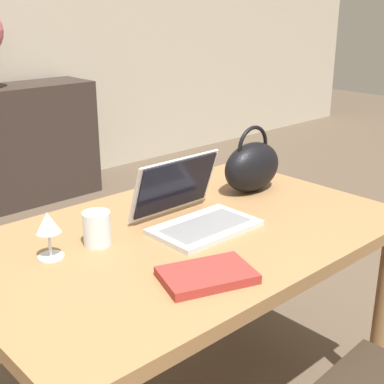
{
  "coord_description": "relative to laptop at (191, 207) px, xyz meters",
  "views": [
    {
      "loc": [
        -0.92,
        -0.53,
        1.38
      ],
      "look_at": [
        0.1,
        0.58,
        0.84
      ],
      "focal_mm": 50.0,
      "sensor_mm": 36.0,
      "label": 1
    }
  ],
  "objects": [
    {
      "name": "dining_table",
      "position": [
        -0.05,
        -0.03,
        -0.14
      ],
      "size": [
        1.33,
        0.84,
        0.72
      ],
      "color": "olive",
      "rests_on": "ground_plane"
    },
    {
      "name": "sideboard",
      "position": [
        0.48,
        2.42,
        -0.36
      ],
      "size": [
        1.22,
        0.4,
        0.84
      ],
      "color": "#332823",
      "rests_on": "ground_plane"
    },
    {
      "name": "laptop",
      "position": [
        0.0,
        0.0,
        0.0
      ],
      "size": [
        0.32,
        0.28,
        0.2
      ],
      "color": "silver",
      "rests_on": "dining_table"
    },
    {
      "name": "drinking_glass",
      "position": [
        -0.3,
        0.07,
        -0.01
      ],
      "size": [
        0.08,
        0.08,
        0.1
      ],
      "color": "silver",
      "rests_on": "dining_table"
    },
    {
      "name": "wine_glass",
      "position": [
        -0.44,
        0.08,
        0.04
      ],
      "size": [
        0.07,
        0.07,
        0.13
      ],
      "color": "silver",
      "rests_on": "dining_table"
    },
    {
      "name": "handbag",
      "position": [
        0.38,
        0.08,
        0.04
      ],
      "size": [
        0.25,
        0.13,
        0.24
      ],
      "color": "black",
      "rests_on": "dining_table"
    },
    {
      "name": "book",
      "position": [
        -0.21,
        -0.29,
        -0.04
      ],
      "size": [
        0.27,
        0.22,
        0.02
      ],
      "rotation": [
        0.0,
        0.0,
        -0.34
      ],
      "color": "maroon",
      "rests_on": "dining_table"
    }
  ]
}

